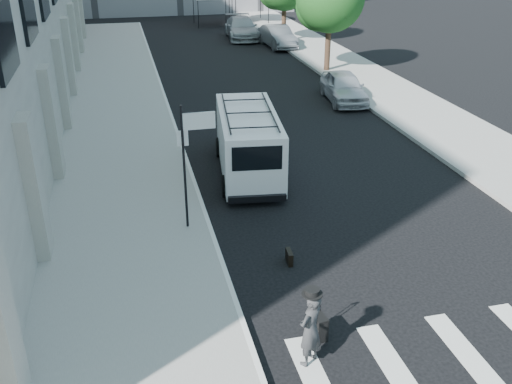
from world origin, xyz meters
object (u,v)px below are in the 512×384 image
businessman (310,329)px  parked_car_c (242,28)px  cargo_van (248,141)px  parked_car_a (344,87)px  briefcase (289,257)px  suitcase (319,327)px  parked_car_b (278,37)px

businessman → parked_car_c: 34.59m
cargo_van → parked_car_a: 9.74m
briefcase → suitcase: 2.94m
suitcase → cargo_van: size_ratio=0.18×
businessman → cargo_van: bearing=-132.7°
briefcase → cargo_van: bearing=91.9°
briefcase → parked_car_c: size_ratio=0.08×
parked_car_c → briefcase: bearing=-95.4°
businessman → parked_car_b: (7.76, 30.34, -0.08)m
parked_car_a → parked_car_c: parked_car_c is taller
businessman → parked_car_a: size_ratio=0.39×
suitcase → parked_car_c: bearing=71.7°
businessman → parked_car_a: (7.33, 16.89, -0.10)m
parked_car_b → suitcase: bearing=-107.1°
briefcase → parked_car_a: size_ratio=0.11×
businessman → parked_car_a: 18.41m
parked_car_a → parked_car_b: (0.44, 13.45, 0.02)m
parked_car_b → parked_car_c: parked_car_c is taller
suitcase → parked_car_a: size_ratio=0.26×
briefcase → parked_car_a: (6.67, 13.32, 0.54)m
parked_car_a → cargo_van: bearing=-124.5°
businessman → cargo_van: cargo_van is taller
businessman → parked_car_c: bearing=-137.1°
briefcase → parked_car_b: size_ratio=0.10×
suitcase → parked_car_c: (5.59, 33.41, 0.49)m
parked_car_b → parked_car_a: bearing=-95.0°
parked_car_b → parked_car_c: 4.11m
cargo_van → parked_car_b: (6.82, 20.79, -0.40)m
parked_car_a → suitcase: bearing=-106.5°
businessman → parked_car_a: businessman is taller
businessman → briefcase: businessman is taller
businessman → suitcase: 0.94m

